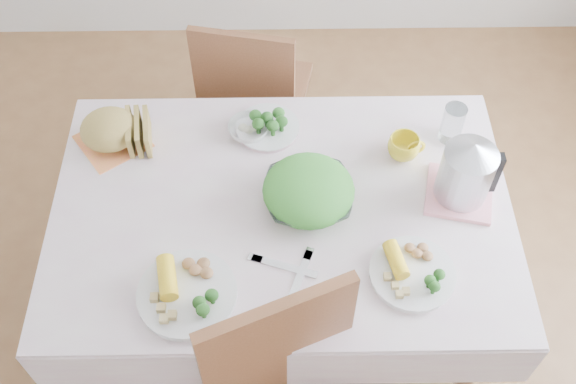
{
  "coord_description": "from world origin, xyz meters",
  "views": [
    {
      "loc": [
        0.0,
        -1.27,
        2.55
      ],
      "look_at": [
        0.02,
        0.02,
        0.82
      ],
      "focal_mm": 42.0,
      "sensor_mm": 36.0,
      "label": 1
    }
  ],
  "objects_px": {
    "dining_table": "(283,268)",
    "chair_far": "(257,91)",
    "dinner_plate_left": "(187,294)",
    "dinner_plate_right": "(412,274)",
    "yellow_mug": "(403,147)",
    "salad_bowl": "(308,196)",
    "electric_kettle": "(466,172)"
  },
  "relations": [
    {
      "from": "chair_far",
      "to": "electric_kettle",
      "type": "height_order",
      "value": "electric_kettle"
    },
    {
      "from": "dining_table",
      "to": "dinner_plate_left",
      "type": "bearing_deg",
      "value": -131.7
    },
    {
      "from": "chair_far",
      "to": "yellow_mug",
      "type": "height_order",
      "value": "chair_far"
    },
    {
      "from": "dining_table",
      "to": "dinner_plate_right",
      "type": "bearing_deg",
      "value": -33.49
    },
    {
      "from": "dining_table",
      "to": "dinner_plate_left",
      "type": "xyz_separation_m",
      "value": [
        -0.28,
        -0.32,
        0.4
      ]
    },
    {
      "from": "dining_table",
      "to": "dinner_plate_right",
      "type": "height_order",
      "value": "dinner_plate_right"
    },
    {
      "from": "salad_bowl",
      "to": "chair_far",
      "type": "bearing_deg",
      "value": 103.18
    },
    {
      "from": "electric_kettle",
      "to": "chair_far",
      "type": "bearing_deg",
      "value": 126.76
    },
    {
      "from": "salad_bowl",
      "to": "yellow_mug",
      "type": "bearing_deg",
      "value": 30.3
    },
    {
      "from": "dining_table",
      "to": "dinner_plate_left",
      "type": "height_order",
      "value": "dinner_plate_left"
    },
    {
      "from": "chair_far",
      "to": "dinner_plate_left",
      "type": "xyz_separation_m",
      "value": [
        -0.18,
        -1.15,
        0.31
      ]
    },
    {
      "from": "dinner_plate_right",
      "to": "yellow_mug",
      "type": "height_order",
      "value": "yellow_mug"
    },
    {
      "from": "salad_bowl",
      "to": "dinner_plate_left",
      "type": "distance_m",
      "value": 0.5
    },
    {
      "from": "electric_kettle",
      "to": "dinner_plate_right",
      "type": "bearing_deg",
      "value": -126.73
    },
    {
      "from": "dinner_plate_left",
      "to": "dinner_plate_right",
      "type": "height_order",
      "value": "dinner_plate_left"
    },
    {
      "from": "salad_bowl",
      "to": "dining_table",
      "type": "bearing_deg",
      "value": -166.11
    },
    {
      "from": "chair_far",
      "to": "dinner_plate_right",
      "type": "bearing_deg",
      "value": 126.01
    },
    {
      "from": "dinner_plate_right",
      "to": "electric_kettle",
      "type": "distance_m",
      "value": 0.37
    },
    {
      "from": "salad_bowl",
      "to": "dinner_plate_right",
      "type": "bearing_deg",
      "value": -42.53
    },
    {
      "from": "chair_far",
      "to": "salad_bowl",
      "type": "relative_size",
      "value": 3.36
    },
    {
      "from": "dinner_plate_right",
      "to": "dinner_plate_left",
      "type": "bearing_deg",
      "value": -174.97
    },
    {
      "from": "dinner_plate_right",
      "to": "electric_kettle",
      "type": "height_order",
      "value": "electric_kettle"
    },
    {
      "from": "dinner_plate_right",
      "to": "salad_bowl",
      "type": "bearing_deg",
      "value": 137.47
    },
    {
      "from": "salad_bowl",
      "to": "dinner_plate_left",
      "type": "relative_size",
      "value": 0.94
    },
    {
      "from": "chair_far",
      "to": "dinner_plate_right",
      "type": "distance_m",
      "value": 1.24
    },
    {
      "from": "chair_far",
      "to": "electric_kettle",
      "type": "distance_m",
      "value": 1.13
    },
    {
      "from": "dinner_plate_left",
      "to": "yellow_mug",
      "type": "xyz_separation_m",
      "value": [
        0.7,
        0.53,
        0.03
      ]
    },
    {
      "from": "dining_table",
      "to": "chair_far",
      "type": "relative_size",
      "value": 1.49
    },
    {
      "from": "chair_far",
      "to": "dinner_plate_right",
      "type": "xyz_separation_m",
      "value": [
        0.5,
        -1.09,
        0.31
      ]
    },
    {
      "from": "dining_table",
      "to": "yellow_mug",
      "type": "height_order",
      "value": "yellow_mug"
    },
    {
      "from": "dinner_plate_left",
      "to": "electric_kettle",
      "type": "bearing_deg",
      "value": 22.61
    },
    {
      "from": "salad_bowl",
      "to": "dinner_plate_left",
      "type": "bearing_deg",
      "value": -137.42
    }
  ]
}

